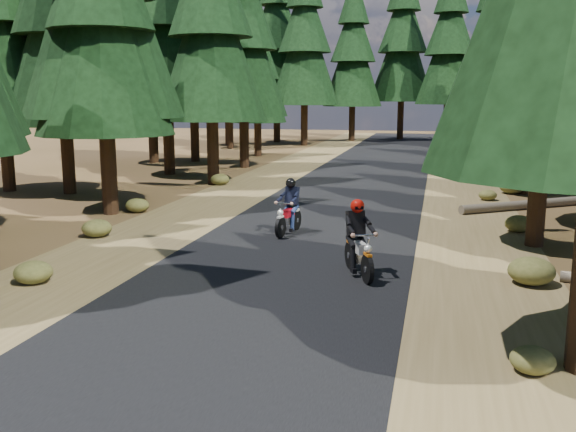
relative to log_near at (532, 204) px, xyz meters
name	(u,v)px	position (x,y,z in m)	size (l,w,h in m)	color
ground	(273,277)	(-6.78, -10.50, -0.16)	(120.00, 120.00, 0.00)	#403017
road	(315,231)	(-6.78, -5.50, -0.15)	(6.00, 100.00, 0.01)	black
shoulder_l	(170,224)	(-11.38, -5.50, -0.16)	(3.20, 100.00, 0.01)	brown
shoulder_r	(476,239)	(-2.18, -5.50, -0.16)	(3.20, 100.00, 0.01)	brown
pine_forest	(375,17)	(-6.80, 10.54, 7.73)	(34.59, 55.08, 16.32)	black
log_near	(532,204)	(0.00, 0.00, 0.00)	(0.32, 0.32, 6.13)	#4C4233
understory_shrubs	(381,217)	(-4.97, -4.16, 0.10)	(13.87, 28.71, 0.60)	#474C1E
rider_lead	(359,251)	(-4.94, -10.00, 0.41)	(1.31, 1.97, 1.70)	beige
rider_follow	(289,216)	(-7.45, -6.10, 0.38)	(0.84, 1.87, 1.61)	#9A0A13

